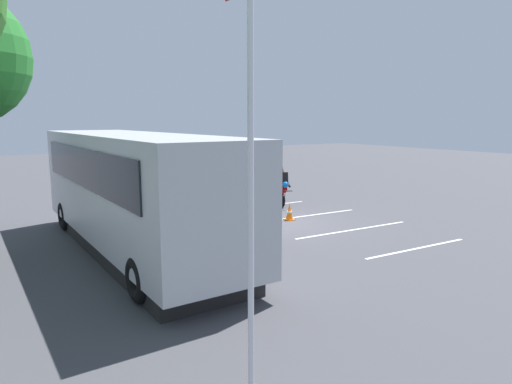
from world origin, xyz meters
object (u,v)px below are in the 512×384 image
Objects in this scene: spectator_far_left at (255,210)px; flagpole at (249,192)px; traffic_cone at (290,212)px; spectator_right at (213,198)px; tour_bus at (133,193)px; stunt_motorcycle at (281,182)px; parked_motorcycle_silver at (163,208)px; spectator_left at (236,205)px; spectator_far_right at (196,193)px; spectator_centre at (220,201)px; parked_motorcycle_dark at (230,229)px.

flagpole reaches higher than spectator_far_left.
spectator_far_left is 3.75m from traffic_cone.
traffic_cone is (-0.52, -2.85, -0.69)m from spectator_right.
spectator_right is at bearing 79.66° from traffic_cone.
tour_bus is at bearing -5.32° from flagpole.
spectator_right is 4.44m from stunt_motorcycle.
spectator_right is at bearing 113.26° from stunt_motorcycle.
parked_motorcycle_silver is at bearing -14.19° from flagpole.
spectator_right is at bearing -144.88° from parked_motorcycle_silver.
spectator_left is 2.77× the size of traffic_cone.
spectator_far_left is 4.65m from parked_motorcycle_silver.
traffic_cone is (-2.27, 1.23, -0.75)m from stunt_motorcycle.
tour_bus is 5.77× the size of spectator_far_right.
spectator_right is (1.69, -0.03, -0.04)m from spectator_left.
flagpole is at bearing 155.11° from spectator_centre.
stunt_motorcycle is (1.75, -4.08, 0.06)m from spectator_right.
spectator_centre is at bearing -16.10° from parked_motorcycle_dark.
spectator_right is 2.67× the size of traffic_cone.
spectator_far_right is 0.88× the size of parked_motorcycle_dark.
spectator_centre reaches higher than traffic_cone.
spectator_far_right reaches higher than spectator_right.
spectator_centre reaches higher than parked_motorcycle_silver.
spectator_far_right is (2.65, 0.15, 0.03)m from spectator_left.
spectator_centre is at bearing -159.73° from parked_motorcycle_silver.
flagpole is (-7.78, 3.61, 1.66)m from spectator_centre.
parked_motorcycle_dark reaches higher than traffic_cone.
spectator_left is 5.36m from stunt_motorcycle.
spectator_left is at bearing 178.85° from spectator_right.
tour_bus is at bearing 98.35° from traffic_cone.
spectator_centre is at bearing 13.28° from spectator_left.
spectator_centre is at bearing 122.36° from stunt_motorcycle.
parked_motorcycle_dark is 7.50m from flagpole.
spectator_right is 2.47m from parked_motorcycle_dark.
stunt_motorcycle is 0.34× the size of flagpole.
flagpole is (-6.40, 3.21, 2.25)m from parked_motorcycle_dark.
spectator_left is 1.03m from parked_motorcycle_dark.
tour_bus is at bearing 84.60° from spectator_left.
spectator_far_left reaches higher than spectator_left.
spectator_far_left is 1.03× the size of spectator_left.
spectator_right is 0.94× the size of spectator_far_right.
spectator_centre is 8.73m from flagpole.
spectator_left is 1.03× the size of spectator_right.
parked_motorcycle_silver is (0.72, 0.99, -0.59)m from spectator_far_right.
stunt_motorcycle reaches higher than parked_motorcycle_silver.
traffic_cone is (1.17, -2.88, -0.73)m from spectator_left.
parked_motorcycle_silver is at bearing 35.12° from spectator_right.
spectator_far_right is at bearing 11.04° from spectator_right.
spectator_right is at bearing -14.47° from parked_motorcycle_dark.
spectator_far_right is at bearing -0.53° from spectator_centre.
parked_motorcycle_silver is (4.47, 1.14, -0.60)m from spectator_far_left.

